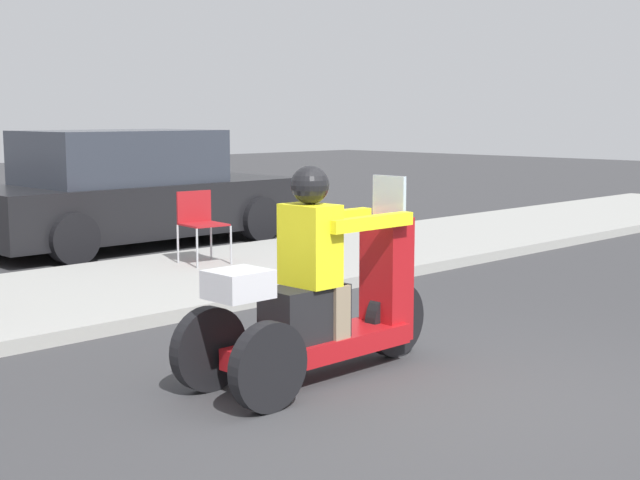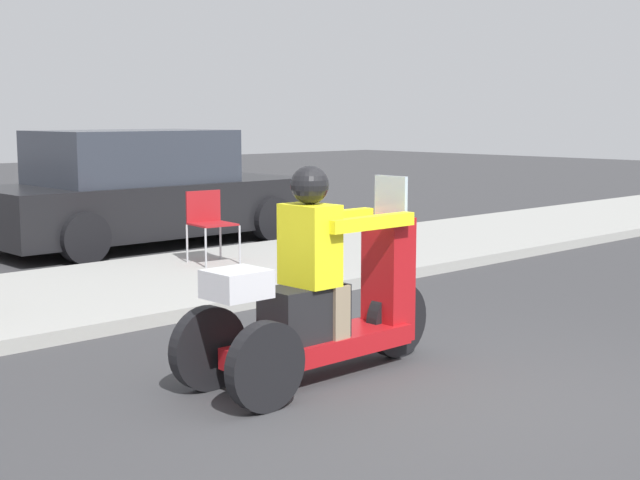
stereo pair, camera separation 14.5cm
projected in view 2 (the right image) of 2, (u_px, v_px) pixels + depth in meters
name	position (u px, v px, depth m)	size (l,w,h in m)	color
ground_plane	(480.00, 409.00, 5.51)	(60.00, 60.00, 0.00)	#38383A
sidewalk_strip	(104.00, 292.00, 8.83)	(28.00, 2.80, 0.12)	#9E9E99
motorcycle_trike	(321.00, 301.00, 6.10)	(2.08, 0.70, 1.47)	black
folding_chair_set_back	(209.00, 219.00, 10.23)	(0.51, 0.51, 0.82)	#A5A8AD
parked_car_lot_left	(142.00, 191.00, 12.43)	(4.58, 2.08, 1.60)	black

